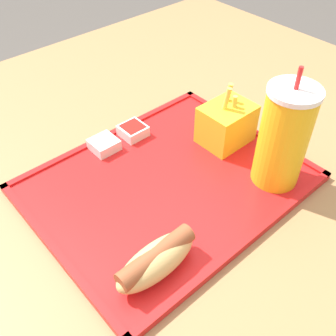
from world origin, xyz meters
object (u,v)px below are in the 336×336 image
Objects in this scene: hot_dog_far at (156,260)px; fries_carton at (226,124)px; soda_cup at (284,137)px; sauce_cup_ketchup at (133,130)px; sauce_cup_mayo at (103,145)px.

hot_dog_far is 1.12× the size of fries_carton.
fries_carton is at bearing -154.77° from hot_dog_far.
soda_cup reaches higher than hot_dog_far.
soda_cup is 4.48× the size of sauce_cup_ketchup.
hot_dog_far is 2.80× the size of sauce_cup_ketchup.
sauce_cup_mayo is at bearing -1.75° from sauce_cup_ketchup.
sauce_cup_ketchup is (0.12, -0.13, -0.03)m from fries_carton.
hot_dog_far is 0.32m from fries_carton.
sauce_cup_mayo is 1.00× the size of sauce_cup_ketchup.
fries_carton is at bearing 133.45° from sauce_cup_ketchup.
sauce_cup_mayo is (0.19, -0.13, -0.03)m from fries_carton.
fries_carton is 0.18m from sauce_cup_ketchup.
soda_cup is 1.60× the size of hot_dog_far.
soda_cup reaches higher than fries_carton.
sauce_cup_ketchup is (0.11, -0.26, -0.08)m from soda_cup.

